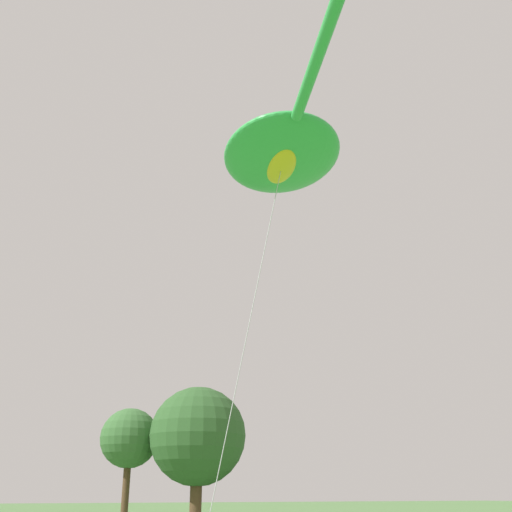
{
  "coord_description": "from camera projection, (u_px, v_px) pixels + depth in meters",
  "views": [
    {
      "loc": [
        -5.21,
        -3.34,
        1.94
      ],
      "look_at": [
        1.04,
        9.38,
        7.49
      ],
      "focal_mm": 42.69,
      "sensor_mm": 36.0,
      "label": 1
    }
  ],
  "objects": [
    {
      "name": "tree_pine_center",
      "position": [
        129.0,
        439.0,
        51.69
      ],
      "size": [
        4.93,
        4.93,
        8.85
      ],
      "color": "#513823",
      "rests_on": "ground"
    },
    {
      "name": "tree_oak_right",
      "position": [
        198.0,
        436.0,
        50.49
      ],
      "size": [
        7.97,
        7.97,
        10.44
      ],
      "color": "#513823",
      "rests_on": "ground"
    },
    {
      "name": "big_show_kite",
      "position": [
        282.0,
        154.0,
        20.3
      ],
      "size": [
        5.59,
        11.69,
        13.03
      ],
      "rotation": [
        0.0,
        0.0,
        1.26
      ],
      "color": "green",
      "rests_on": "ground"
    }
  ]
}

